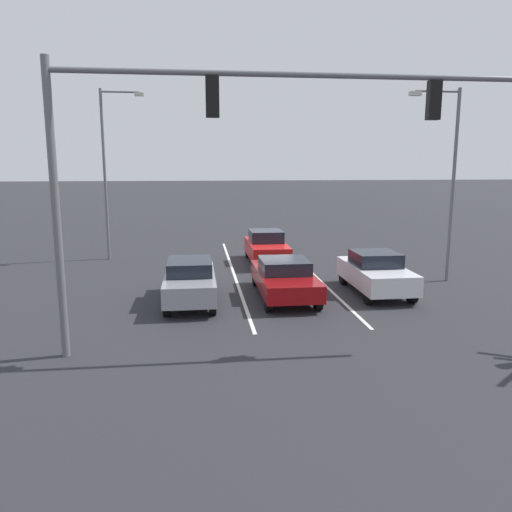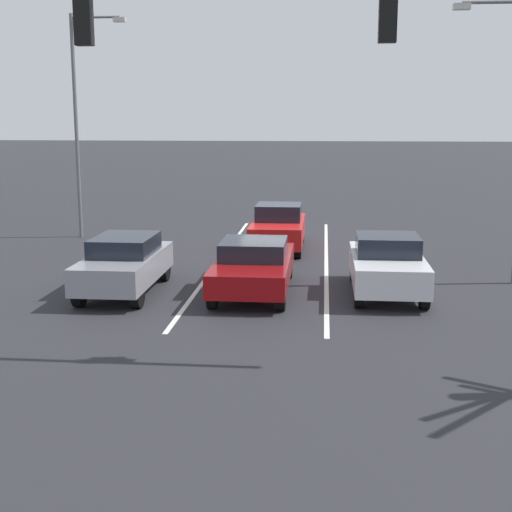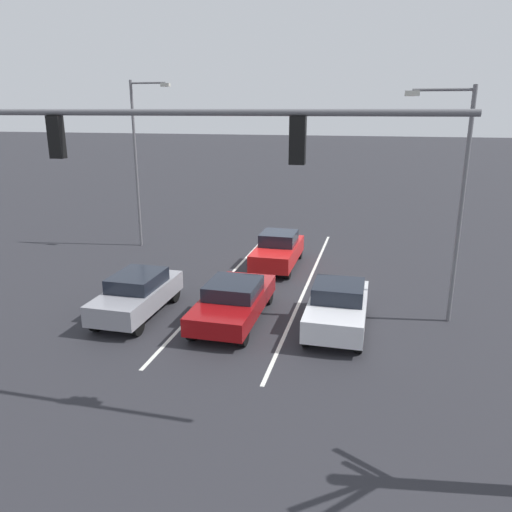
{
  "view_description": "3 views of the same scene",
  "coord_description": "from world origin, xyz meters",
  "px_view_note": "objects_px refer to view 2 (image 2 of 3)",
  "views": [
    {
      "loc": [
        3.29,
        23.73,
        4.77
      ],
      "look_at": [
        1.19,
        6.14,
        1.48
      ],
      "focal_mm": 35.0,
      "sensor_mm": 36.0,
      "label": 1
    },
    {
      "loc": [
        -1.61,
        24.69,
        4.54
      ],
      "look_at": [
        0.12,
        6.61,
        1.01
      ],
      "focal_mm": 50.0,
      "sensor_mm": 36.0,
      "label": 2
    },
    {
      "loc": [
        -4.34,
        21.53,
        6.93
      ],
      "look_at": [
        -0.45,
        5.88,
        2.18
      ],
      "focal_mm": 35.0,
      "sensor_mm": 36.0,
      "label": 3
    }
  ],
  "objects_px": {
    "car_maroon_midlane_front": "(254,265)",
    "street_lamp_right_shoulder": "(81,111)",
    "car_silver_leftlane_front": "(387,265)",
    "traffic_signal_gantry": "(90,70)",
    "car_gray_rightlane_front": "(125,263)",
    "car_red_midlane_second": "(278,227)"
  },
  "relations": [
    {
      "from": "car_maroon_midlane_front",
      "to": "street_lamp_right_shoulder",
      "type": "distance_m",
      "value": 11.73
    },
    {
      "from": "car_silver_leftlane_front",
      "to": "traffic_signal_gantry",
      "type": "xyz_separation_m",
      "value": [
        6.06,
        5.09,
        4.64
      ]
    },
    {
      "from": "car_silver_leftlane_front",
      "to": "car_maroon_midlane_front",
      "type": "xyz_separation_m",
      "value": [
        3.48,
        0.15,
        -0.05
      ]
    },
    {
      "from": "car_silver_leftlane_front",
      "to": "car_gray_rightlane_front",
      "type": "relative_size",
      "value": 0.98
    },
    {
      "from": "car_red_midlane_second",
      "to": "traffic_signal_gantry",
      "type": "bearing_deg",
      "value": 75.93
    },
    {
      "from": "car_gray_rightlane_front",
      "to": "traffic_signal_gantry",
      "type": "height_order",
      "value": "traffic_signal_gantry"
    },
    {
      "from": "car_red_midlane_second",
      "to": "car_gray_rightlane_front",
      "type": "bearing_deg",
      "value": 61.66
    },
    {
      "from": "car_maroon_midlane_front",
      "to": "car_gray_rightlane_front",
      "type": "height_order",
      "value": "car_gray_rightlane_front"
    },
    {
      "from": "car_maroon_midlane_front",
      "to": "traffic_signal_gantry",
      "type": "distance_m",
      "value": 7.28
    },
    {
      "from": "car_silver_leftlane_front",
      "to": "car_red_midlane_second",
      "type": "height_order",
      "value": "car_red_midlane_second"
    },
    {
      "from": "car_maroon_midlane_front",
      "to": "street_lamp_right_shoulder",
      "type": "xyz_separation_m",
      "value": [
        7.31,
        -8.22,
        4.07
      ]
    },
    {
      "from": "traffic_signal_gantry",
      "to": "street_lamp_right_shoulder",
      "type": "xyz_separation_m",
      "value": [
        4.73,
        -13.15,
        -0.63
      ]
    },
    {
      "from": "street_lamp_right_shoulder",
      "to": "traffic_signal_gantry",
      "type": "bearing_deg",
      "value": 109.79
    },
    {
      "from": "car_gray_rightlane_front",
      "to": "car_maroon_midlane_front",
      "type": "bearing_deg",
      "value": -173.66
    },
    {
      "from": "car_silver_leftlane_front",
      "to": "car_maroon_midlane_front",
      "type": "height_order",
      "value": "car_silver_leftlane_front"
    },
    {
      "from": "car_silver_leftlane_front",
      "to": "traffic_signal_gantry",
      "type": "height_order",
      "value": "traffic_signal_gantry"
    },
    {
      "from": "street_lamp_right_shoulder",
      "to": "car_red_midlane_second",
      "type": "bearing_deg",
      "value": 165.91
    },
    {
      "from": "car_silver_leftlane_front",
      "to": "car_red_midlane_second",
      "type": "distance_m",
      "value": 6.97
    },
    {
      "from": "car_gray_rightlane_front",
      "to": "traffic_signal_gantry",
      "type": "distance_m",
      "value": 6.55
    },
    {
      "from": "car_red_midlane_second",
      "to": "traffic_signal_gantry",
      "type": "distance_m",
      "value": 12.5
    },
    {
      "from": "traffic_signal_gantry",
      "to": "car_silver_leftlane_front",
      "type": "bearing_deg",
      "value": -140.01
    },
    {
      "from": "car_silver_leftlane_front",
      "to": "car_maroon_midlane_front",
      "type": "relative_size",
      "value": 0.87
    }
  ]
}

